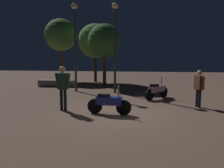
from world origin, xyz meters
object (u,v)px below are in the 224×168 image
at_px(motorcycle_pink_parked_left, 157,90).
at_px(person_bystander_far, 63,84).
at_px(streetlamp_near, 115,37).
at_px(person_rider_beside, 199,86).
at_px(motorcycle_blue_foreground, 109,103).
at_px(streetlamp_far, 75,36).

xyz_separation_m(motorcycle_pink_parked_left, person_bystander_far, (-3.89, -2.70, 0.62)).
bearing_deg(streetlamp_near, person_rider_beside, -39.02).
bearing_deg(person_rider_beside, motorcycle_blue_foreground, -0.77).
xyz_separation_m(motorcycle_blue_foreground, motorcycle_pink_parked_left, (2.03, 3.03, 0.00)).
distance_m(motorcycle_blue_foreground, streetlamp_near, 5.33).
relative_size(motorcycle_pink_parked_left, streetlamp_near, 0.25).
height_order(person_rider_beside, person_bystander_far, person_bystander_far).
height_order(motorcycle_pink_parked_left, person_rider_beside, person_rider_beside).
relative_size(motorcycle_blue_foreground, streetlamp_far, 0.32).
relative_size(person_rider_beside, streetlamp_far, 0.30).
bearing_deg(streetlamp_far, streetlamp_near, -6.68).
distance_m(person_bystander_far, streetlamp_far, 5.07).
height_order(person_rider_beside, streetlamp_far, streetlamp_far).
relative_size(motorcycle_pink_parked_left, person_bystander_far, 0.72).
bearing_deg(motorcycle_blue_foreground, streetlamp_far, 123.83).
distance_m(motorcycle_blue_foreground, person_rider_beside, 3.92).
height_order(motorcycle_pink_parked_left, person_bystander_far, person_bystander_far).
xyz_separation_m(motorcycle_blue_foreground, person_bystander_far, (-1.86, 0.32, 0.62)).
xyz_separation_m(person_bystander_far, streetlamp_far, (-0.75, 4.51, 2.20)).
distance_m(person_rider_beside, streetlamp_far, 7.44).
xyz_separation_m(motorcycle_blue_foreground, streetlamp_far, (-2.60, 4.83, 2.82)).
bearing_deg(motorcycle_pink_parked_left, streetlamp_far, 112.89).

